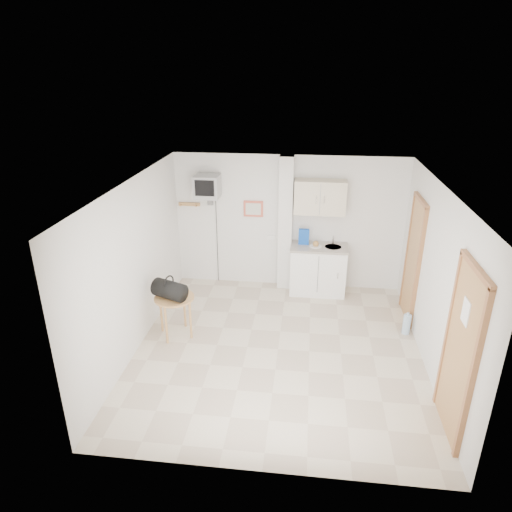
# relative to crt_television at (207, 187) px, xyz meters

# --- Properties ---
(ground) EXTENTS (4.50, 4.50, 0.00)m
(ground) POSITION_rel_crt_television_xyz_m (1.45, -2.02, -1.94)
(ground) COLOR beige
(ground) RESTS_ON ground
(room_envelope) EXTENTS (4.24, 4.54, 2.55)m
(room_envelope) POSITION_rel_crt_television_xyz_m (1.69, -1.93, -0.40)
(room_envelope) COLOR white
(room_envelope) RESTS_ON ground
(kitchenette) EXTENTS (1.03, 0.58, 2.10)m
(kitchenette) POSITION_rel_crt_television_xyz_m (2.02, -0.02, -1.13)
(kitchenette) COLOR white
(kitchenette) RESTS_ON ground
(crt_television) EXTENTS (0.44, 0.45, 2.15)m
(crt_television) POSITION_rel_crt_television_xyz_m (0.00, 0.00, 0.00)
(crt_television) COLOR slate
(crt_television) RESTS_ON ground
(round_table) EXTENTS (0.61, 0.61, 0.67)m
(round_table) POSITION_rel_crt_television_xyz_m (-0.17, -1.80, -1.36)
(round_table) COLOR #B07248
(round_table) RESTS_ON ground
(duffel_bag) EXTENTS (0.58, 0.46, 0.38)m
(duffel_bag) POSITION_rel_crt_television_xyz_m (-0.22, -1.85, -1.12)
(duffel_bag) COLOR black
(duffel_bag) RESTS_ON round_table
(water_bottle) EXTENTS (0.12, 0.12, 0.37)m
(water_bottle) POSITION_rel_crt_television_xyz_m (3.43, -1.34, -1.77)
(water_bottle) COLOR #A3C3DF
(water_bottle) RESTS_ON ground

